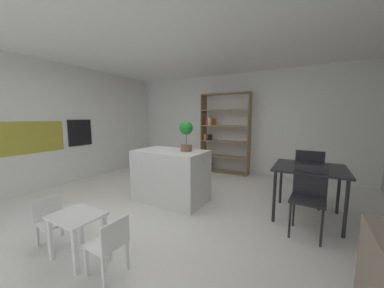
{
  "coord_description": "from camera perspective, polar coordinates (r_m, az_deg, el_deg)",
  "views": [
    {
      "loc": [
        2.04,
        -2.71,
        1.51
      ],
      "look_at": [
        0.2,
        0.51,
        1.04
      ],
      "focal_mm": 19.37,
      "sensor_mm": 36.0,
      "label": 1
    }
  ],
  "objects": [
    {
      "name": "ceiling_slab",
      "position": [
        3.6,
        -7.71,
        26.96
      ],
      "size": [
        6.98,
        5.94,
        0.06
      ],
      "color": "white",
      "rests_on": "ground_plane"
    },
    {
      "name": "built_in_oven",
      "position": [
        5.66,
        -28.46,
        2.81
      ],
      "size": [
        0.06,
        0.56,
        0.62
      ],
      "color": "black",
      "rests_on": "ground_plane"
    },
    {
      "name": "tall_cabinet_run_left",
      "position": [
        5.81,
        -32.67,
        4.54
      ],
      "size": [
        0.65,
        5.36,
        2.7
      ],
      "primitive_type": "cube",
      "color": "silver",
      "rests_on": "ground_plane"
    },
    {
      "name": "dining_table",
      "position": [
        3.56,
        29.57,
        -6.87
      ],
      "size": [
        0.96,
        0.89,
        0.79
      ],
      "color": "#232328",
      "rests_on": "ground_plane"
    },
    {
      "name": "cabinet_niche_splashback",
      "position": [
        5.22,
        -37.84,
        1.44
      ],
      "size": [
        0.01,
        1.2,
        0.64
      ],
      "color": "#9E932D",
      "rests_on": "ground_plane"
    },
    {
      "name": "dining_chair_near",
      "position": [
        3.14,
        29.46,
        -11.67
      ],
      "size": [
        0.43,
        0.43,
        0.89
      ],
      "rotation": [
        0.0,
        0.0,
        -0.07
      ],
      "color": "#232328",
      "rests_on": "ground_plane"
    },
    {
      "name": "dining_chair_far",
      "position": [
        4.04,
        29.45,
        -7.12
      ],
      "size": [
        0.43,
        0.45,
        0.98
      ],
      "rotation": [
        0.0,
        0.0,
        3.12
      ],
      "color": "#232328",
      "rests_on": "ground_plane"
    },
    {
      "name": "child_table",
      "position": [
        2.66,
        -29.05,
        -18.55
      ],
      "size": [
        0.52,
        0.41,
        0.49
      ],
      "color": "white",
      "rests_on": "ground_plane"
    },
    {
      "name": "open_bookshelf",
      "position": [
        5.77,
        8.3,
        2.42
      ],
      "size": [
        1.33,
        0.37,
        2.15
      ],
      "color": "#997551",
      "rests_on": "ground_plane"
    },
    {
      "name": "child_chair_right",
      "position": [
        2.31,
        -21.7,
        -24.01
      ],
      "size": [
        0.32,
        0.32,
        0.58
      ],
      "rotation": [
        0.0,
        0.0,
        -1.59
      ],
      "color": "white",
      "rests_on": "ground_plane"
    },
    {
      "name": "child_chair_left",
      "position": [
        3.12,
        -34.08,
        -16.65
      ],
      "size": [
        0.33,
        0.33,
        0.56
      ],
      "rotation": [
        0.0,
        0.0,
        1.53
      ],
      "color": "silver",
      "rests_on": "ground_plane"
    },
    {
      "name": "potted_plant_on_island",
      "position": [
        3.61,
        -1.62,
        3.08
      ],
      "size": [
        0.24,
        0.24,
        0.53
      ],
      "color": "brown",
      "rests_on": "kitchen_island"
    },
    {
      "name": "kitchen_island",
      "position": [
        3.84,
        -5.83,
        -8.6
      ],
      "size": [
        1.27,
        0.77,
        0.92
      ],
      "primitive_type": "cube",
      "color": "silver",
      "rests_on": "ground_plane"
    },
    {
      "name": "back_partition",
      "position": [
        6.01,
        9.84,
        5.64
      ],
      "size": [
        6.98,
        0.06,
        2.7
      ],
      "primitive_type": "cube",
      "color": "white",
      "rests_on": "ground_plane"
    },
    {
      "name": "ground_plane",
      "position": [
        3.71,
        -6.96,
        -16.78
      ],
      "size": [
        9.6,
        9.6,
        0.0
      ],
      "primitive_type": "plane",
      "color": "silver"
    }
  ]
}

